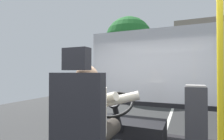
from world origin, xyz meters
The scene contains 8 objects.
ground centered at (0.00, 8.80, -0.02)m, with size 18.00×44.00×0.06m.
driver_seat centered at (-0.22, -0.42, 1.27)m, with size 0.48×0.48×1.31m.
bus_driver centered at (-0.22, -0.30, 1.42)m, with size 0.81×0.59×0.73m.
steering_console centered at (-0.22, 0.77, 0.93)m, with size 1.10×1.02×0.86m.
handrail_pole centered at (0.83, -0.24, 1.73)m, with size 0.04×0.04×2.03m.
fare_box centered at (0.71, 0.77, 1.18)m, with size 0.25×0.24×0.95m.
windshield_panel centered at (0.00, 1.62, 1.76)m, with size 2.50×0.08×1.48m.
street_tree centered at (-3.22, 10.44, 4.13)m, with size 3.44×3.44×5.87m.
Camera 1 is at (0.60, -1.70, 1.82)m, focal length 27.84 mm.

